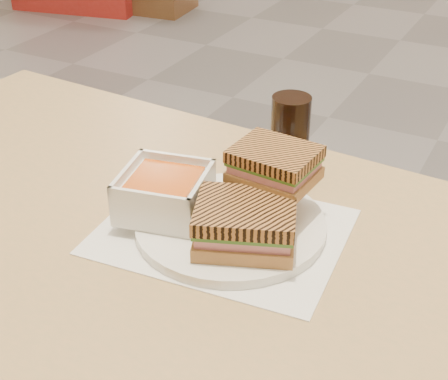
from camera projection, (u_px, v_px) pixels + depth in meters
The scene contains 7 objects.
main_table at pixel (142, 277), 1.05m from camera, with size 1.24×0.77×0.75m.
tray_liner at pixel (222, 231), 0.96m from camera, with size 0.36×0.29×0.00m.
plate at pixel (230, 225), 0.96m from camera, with size 0.28×0.28×0.01m.
soup_bowl at pixel (165, 194), 0.96m from camera, with size 0.14×0.14×0.06m.
panini_lower at pixel (245, 224), 0.89m from camera, with size 0.17×0.15×0.06m.
panini_upper at pixel (275, 165), 0.94m from camera, with size 0.12×0.10×0.05m.
cola_glass at pixel (290, 136), 1.07m from camera, with size 0.06×0.06×0.14m.
Camera 1 is at (0.38, -2.70, 1.30)m, focal length 52.98 mm.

